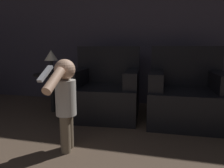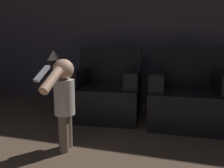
{
  "view_description": "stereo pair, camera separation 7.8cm",
  "coord_description": "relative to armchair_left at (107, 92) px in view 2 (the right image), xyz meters",
  "views": [
    {
      "loc": [
        0.67,
        1.04,
        0.87
      ],
      "look_at": [
        0.11,
        3.18,
        0.51
      ],
      "focal_mm": 35.0,
      "sensor_mm": 36.0,
      "label": 1
    },
    {
      "loc": [
        0.74,
        1.06,
        0.87
      ],
      "look_at": [
        0.11,
        3.18,
        0.51
      ],
      "focal_mm": 35.0,
      "sensor_mm": 36.0,
      "label": 2
    }
  ],
  "objects": [
    {
      "name": "wall_back",
      "position": [
        0.14,
        0.76,
        0.99
      ],
      "size": [
        8.4,
        0.05,
        2.6
      ],
      "color": "#3D3842",
      "rests_on": "ground_plane"
    },
    {
      "name": "armchair_left",
      "position": [
        0.0,
        0.0,
        0.0
      ],
      "size": [
        0.94,
        0.92,
        0.9
      ],
      "rotation": [
        0.0,
        0.0,
        0.1
      ],
      "color": "black",
      "rests_on": "ground_plane"
    },
    {
      "name": "armchair_right",
      "position": [
        1.01,
        0.0,
        0.0
      ],
      "size": [
        0.89,
        0.87,
        0.9
      ],
      "rotation": [
        0.0,
        0.0,
        0.03
      ],
      "color": "black",
      "rests_on": "ground_plane"
    },
    {
      "name": "person_toddler",
      "position": [
        -0.02,
        -1.08,
        0.16
      ],
      "size": [
        0.17,
        0.54,
        0.79
      ],
      "rotation": [
        0.0,
        0.0,
        1.75
      ],
      "color": "brown",
      "rests_on": "ground_plane"
    },
    {
      "name": "side_table",
      "position": [
        -0.74,
        -0.06,
        0.14
      ],
      "size": [
        0.49,
        0.49,
        0.53
      ],
      "color": "black",
      "rests_on": "ground_plane"
    },
    {
      "name": "lamp",
      "position": [
        -0.74,
        -0.06,
        0.46
      ],
      "size": [
        0.18,
        0.18,
        0.32
      ],
      "color": "#262626",
      "rests_on": "side_table"
    }
  ]
}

